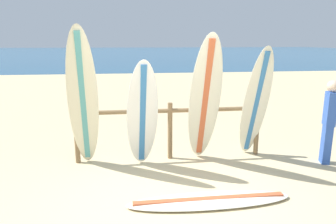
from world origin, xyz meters
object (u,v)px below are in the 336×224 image
(surfboard_rack, at_px, (170,122))
(surfboard_lying_on_sand, at_px, (209,200))
(beachgoer_standing, at_px, (329,119))
(surfboard_leaning_left, at_px, (142,115))
(surfboard_leaning_center_left, at_px, (205,101))
(small_boat_offshore, at_px, (78,64))
(surfboard_leaning_far_left, at_px, (83,100))
(surfboard_leaning_center, at_px, (255,104))

(surfboard_rack, bearing_deg, surfboard_lying_on_sand, -79.74)
(beachgoer_standing, bearing_deg, surfboard_rack, 167.69)
(surfboard_rack, relative_size, surfboard_leaning_left, 1.83)
(surfboard_leaning_center_left, bearing_deg, surfboard_lying_on_sand, -99.89)
(small_boat_offshore, bearing_deg, surfboard_leaning_far_left, -81.33)
(surfboard_lying_on_sand, bearing_deg, surfboard_rack, 100.26)
(surfboard_rack, distance_m, surfboard_leaning_far_left, 1.65)
(surfboard_leaning_left, xyz_separation_m, beachgoer_standing, (3.36, -0.19, -0.12))
(surfboard_leaning_far_left, bearing_deg, surfboard_leaning_center, 0.17)
(surfboard_leaning_far_left, distance_m, surfboard_leaning_center_left, 2.10)
(surfboard_leaning_left, distance_m, small_boat_offshore, 23.22)
(surfboard_rack, distance_m, beachgoer_standing, 2.89)
(surfboard_leaning_left, bearing_deg, surfboard_leaning_far_left, 172.48)
(surfboard_rack, relative_size, surfboard_leaning_far_left, 1.43)
(surfboard_lying_on_sand, bearing_deg, surfboard_leaning_left, 122.75)
(surfboard_leaning_left, height_order, surfboard_lying_on_sand, surfboard_leaning_left)
(beachgoer_standing, relative_size, small_boat_offshore, 0.54)
(surfboard_leaning_center, distance_m, small_boat_offshore, 23.58)
(surfboard_leaning_center_left, distance_m, small_boat_offshore, 23.44)
(surfboard_rack, height_order, surfboard_leaning_left, surfboard_leaning_left)
(surfboard_leaning_center, bearing_deg, surfboard_leaning_left, -176.14)
(surfboard_leaning_far_left, xyz_separation_m, surfboard_leaning_center_left, (2.10, -0.11, -0.06))
(surfboard_leaning_far_left, xyz_separation_m, beachgoer_standing, (4.36, -0.32, -0.39))
(surfboard_leaning_left, height_order, surfboard_leaning_center, surfboard_leaning_center)
(surfboard_leaning_far_left, bearing_deg, surfboard_lying_on_sand, -38.30)
(surfboard_leaning_left, distance_m, surfboard_leaning_center_left, 1.12)
(surfboard_leaning_left, relative_size, small_boat_offshore, 0.68)
(surfboard_leaning_center_left, xyz_separation_m, surfboard_lying_on_sand, (-0.24, -1.36, -1.15))
(surfboard_leaning_left, relative_size, surfboard_leaning_center, 0.90)
(surfboard_leaning_center_left, relative_size, surfboard_lying_on_sand, 1.01)
(surfboard_rack, distance_m, surfboard_leaning_left, 0.73)
(surfboard_rack, distance_m, small_boat_offshore, 22.91)
(surfboard_leaning_far_left, distance_m, surfboard_lying_on_sand, 2.66)
(beachgoer_standing, bearing_deg, surfboard_leaning_center, 165.58)
(surfboard_leaning_center, distance_m, surfboard_lying_on_sand, 2.19)
(small_boat_offshore, bearing_deg, surfboard_rack, -77.40)
(surfboard_leaning_center_left, bearing_deg, surfboard_rack, 143.82)
(beachgoer_standing, bearing_deg, surfboard_leaning_far_left, 175.83)
(surfboard_leaning_far_left, relative_size, surfboard_leaning_left, 1.28)
(surfboard_rack, bearing_deg, surfboard_leaning_center_left, -36.18)
(surfboard_leaning_center, xyz_separation_m, beachgoer_standing, (1.27, -0.33, -0.23))
(surfboard_leaning_left, bearing_deg, surfboard_leaning_center_left, 1.16)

